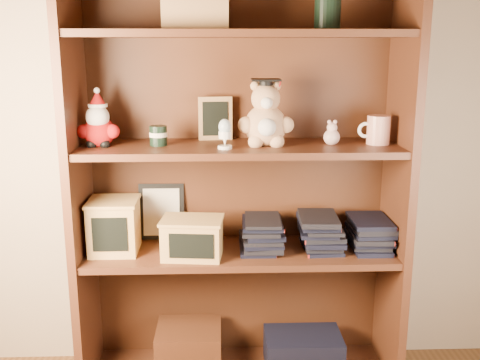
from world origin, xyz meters
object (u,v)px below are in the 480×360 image
object	(u,v)px
bookcase	(239,187)
treats_box	(114,226)
grad_teddy_bear	(266,120)
teacher_mug	(378,130)

from	to	relation	value
bookcase	treats_box	xyz separation A→B (m)	(-0.46, -0.05, -0.13)
bookcase	grad_teddy_bear	distance (m)	0.29
grad_teddy_bear	teacher_mug	bearing A→B (deg)	1.03
grad_teddy_bear	teacher_mug	xyz separation A→B (m)	(0.41, 0.01, -0.04)
grad_teddy_bear	treats_box	distance (m)	0.68
treats_box	grad_teddy_bear	bearing A→B (deg)	-0.66
teacher_mug	treats_box	distance (m)	1.03
teacher_mug	treats_box	world-z (taller)	teacher_mug
bookcase	grad_teddy_bear	size ratio (longest dim) A/B	6.60
bookcase	teacher_mug	world-z (taller)	bookcase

